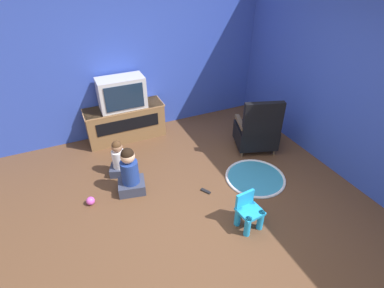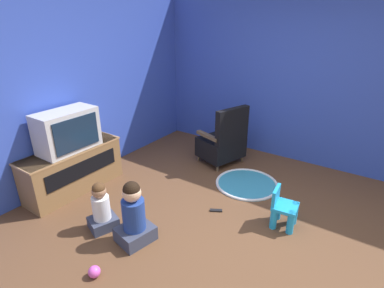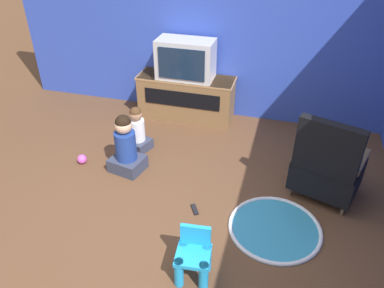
{
  "view_description": "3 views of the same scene",
  "coord_description": "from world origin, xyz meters",
  "px_view_note": "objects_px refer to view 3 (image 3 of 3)",
  "views": [
    {
      "loc": [
        -1.27,
        -2.41,
        2.89
      ],
      "look_at": [
        0.12,
        0.65,
        0.65
      ],
      "focal_mm": 28.0,
      "sensor_mm": 36.0,
      "label": 1
    },
    {
      "loc": [
        -2.51,
        -1.12,
        2.21
      ],
      "look_at": [
        0.26,
        0.77,
        0.78
      ],
      "focal_mm": 28.0,
      "sensor_mm": 36.0,
      "label": 2
    },
    {
      "loc": [
        0.94,
        -2.35,
        2.62
      ],
      "look_at": [
        0.14,
        0.48,
        0.72
      ],
      "focal_mm": 35.0,
      "sensor_mm": 36.0,
      "label": 3
    }
  ],
  "objects_px": {
    "black_armchair": "(327,168)",
    "child_watching_center": "(137,131)",
    "television": "(186,59)",
    "child_watching_left": "(126,147)",
    "tv_cabinet": "(186,97)",
    "remote_control": "(195,209)",
    "yellow_kid_chair": "(193,258)",
    "toy_ball": "(82,159)"
  },
  "relations": [
    {
      "from": "remote_control",
      "to": "television",
      "type": "bearing_deg",
      "value": -11.04
    },
    {
      "from": "black_armchair",
      "to": "child_watching_center",
      "type": "xyz_separation_m",
      "value": [
        -2.21,
        0.31,
        -0.11
      ]
    },
    {
      "from": "tv_cabinet",
      "to": "remote_control",
      "type": "relative_size",
      "value": 8.84
    },
    {
      "from": "black_armchair",
      "to": "child_watching_center",
      "type": "distance_m",
      "value": 2.24
    },
    {
      "from": "tv_cabinet",
      "to": "child_watching_center",
      "type": "height_order",
      "value": "tv_cabinet"
    },
    {
      "from": "tv_cabinet",
      "to": "child_watching_left",
      "type": "height_order",
      "value": "child_watching_left"
    },
    {
      "from": "tv_cabinet",
      "to": "child_watching_left",
      "type": "bearing_deg",
      "value": -101.58
    },
    {
      "from": "child_watching_center",
      "to": "remote_control",
      "type": "height_order",
      "value": "child_watching_center"
    },
    {
      "from": "television",
      "to": "child_watching_center",
      "type": "distance_m",
      "value": 1.19
    },
    {
      "from": "yellow_kid_chair",
      "to": "remote_control",
      "type": "height_order",
      "value": "yellow_kid_chair"
    },
    {
      "from": "yellow_kid_chair",
      "to": "toy_ball",
      "type": "height_order",
      "value": "yellow_kid_chair"
    },
    {
      "from": "television",
      "to": "toy_ball",
      "type": "bearing_deg",
      "value": -121.08
    },
    {
      "from": "black_armchair",
      "to": "remote_control",
      "type": "xyz_separation_m",
      "value": [
        -1.23,
        -0.59,
        -0.35
      ]
    },
    {
      "from": "black_armchair",
      "to": "child_watching_left",
      "type": "height_order",
      "value": "black_armchair"
    },
    {
      "from": "yellow_kid_chair",
      "to": "remote_control",
      "type": "distance_m",
      "value": 0.8
    },
    {
      "from": "black_armchair",
      "to": "remote_control",
      "type": "relative_size",
      "value": 6.33
    },
    {
      "from": "toy_ball",
      "to": "black_armchair",
      "type": "bearing_deg",
      "value": 3.63
    },
    {
      "from": "remote_control",
      "to": "child_watching_center",
      "type": "bearing_deg",
      "value": 17.45
    },
    {
      "from": "black_armchair",
      "to": "child_watching_left",
      "type": "relative_size",
      "value": 1.35
    },
    {
      "from": "tv_cabinet",
      "to": "television",
      "type": "bearing_deg",
      "value": -90.0
    },
    {
      "from": "remote_control",
      "to": "tv_cabinet",
      "type": "bearing_deg",
      "value": -11.19
    },
    {
      "from": "tv_cabinet",
      "to": "black_armchair",
      "type": "bearing_deg",
      "value": -34.34
    },
    {
      "from": "television",
      "to": "child_watching_left",
      "type": "bearing_deg",
      "value": -101.7
    },
    {
      "from": "yellow_kid_chair",
      "to": "child_watching_left",
      "type": "bearing_deg",
      "value": 127.15
    },
    {
      "from": "yellow_kid_chair",
      "to": "child_watching_center",
      "type": "distance_m",
      "value": 2.03
    },
    {
      "from": "child_watching_center",
      "to": "television",
      "type": "bearing_deg",
      "value": 89.9
    },
    {
      "from": "child_watching_center",
      "to": "remote_control",
      "type": "xyz_separation_m",
      "value": [
        0.99,
        -0.9,
        -0.24
      ]
    },
    {
      "from": "black_armchair",
      "to": "toy_ball",
      "type": "xyz_separation_m",
      "value": [
        -2.73,
        -0.17,
        -0.3
      ]
    },
    {
      "from": "tv_cabinet",
      "to": "toy_ball",
      "type": "relative_size",
      "value": 11.97
    },
    {
      "from": "child_watching_left",
      "to": "remote_control",
      "type": "relative_size",
      "value": 4.68
    },
    {
      "from": "tv_cabinet",
      "to": "child_watching_center",
      "type": "bearing_deg",
      "value": -109.68
    },
    {
      "from": "child_watching_left",
      "to": "child_watching_center",
      "type": "xyz_separation_m",
      "value": [
        -0.06,
        0.45,
        -0.06
      ]
    },
    {
      "from": "tv_cabinet",
      "to": "toy_ball",
      "type": "xyz_separation_m",
      "value": [
        -0.86,
        -1.45,
        -0.26
      ]
    },
    {
      "from": "television",
      "to": "child_watching_center",
      "type": "height_order",
      "value": "television"
    },
    {
      "from": "television",
      "to": "yellow_kid_chair",
      "type": "relative_size",
      "value": 1.64
    },
    {
      "from": "television",
      "to": "remote_control",
      "type": "xyz_separation_m",
      "value": [
        0.64,
        -1.85,
        -0.86
      ]
    },
    {
      "from": "yellow_kid_chair",
      "to": "remote_control",
      "type": "xyz_separation_m",
      "value": [
        -0.2,
        0.75,
        -0.19
      ]
    },
    {
      "from": "black_armchair",
      "to": "remote_control",
      "type": "bearing_deg",
      "value": 44.24
    },
    {
      "from": "toy_ball",
      "to": "yellow_kid_chair",
      "type": "bearing_deg",
      "value": -34.53
    },
    {
      "from": "television",
      "to": "toy_ball",
      "type": "distance_m",
      "value": 1.86
    },
    {
      "from": "remote_control",
      "to": "toy_ball",
      "type": "bearing_deg",
      "value": 44.3
    },
    {
      "from": "yellow_kid_chair",
      "to": "child_watching_center",
      "type": "xyz_separation_m",
      "value": [
        -1.18,
        1.65,
        0.05
      ]
    }
  ]
}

